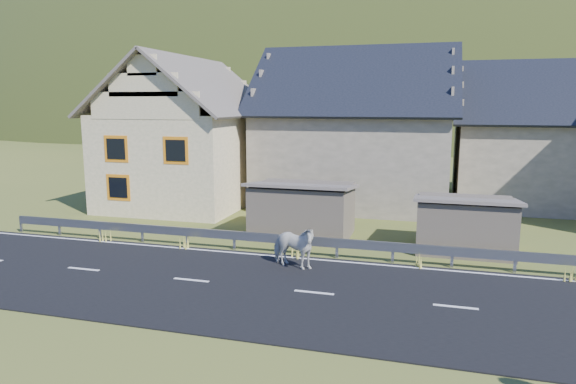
% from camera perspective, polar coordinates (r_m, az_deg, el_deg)
% --- Properties ---
extents(ground, '(160.00, 160.00, 0.00)m').
position_cam_1_polar(ground, '(15.52, 2.91, -11.24)').
color(ground, '#435121').
rests_on(ground, ground).
extents(road, '(60.00, 7.00, 0.04)m').
position_cam_1_polar(road, '(15.51, 2.92, -11.17)').
color(road, black).
rests_on(road, ground).
extents(lane_markings, '(60.00, 6.60, 0.01)m').
position_cam_1_polar(lane_markings, '(15.50, 2.92, -11.08)').
color(lane_markings, silver).
rests_on(lane_markings, road).
extents(guardrail, '(28.10, 0.09, 0.75)m').
position_cam_1_polar(guardrail, '(18.77, 5.46, -5.71)').
color(guardrail, '#93969B').
rests_on(guardrail, ground).
extents(shed_left, '(4.30, 3.30, 2.40)m').
position_cam_1_polar(shed_left, '(21.74, 1.64, -2.06)').
color(shed_left, '#6A5E4E').
rests_on(shed_left, ground).
extents(shed_right, '(3.80, 2.90, 2.20)m').
position_cam_1_polar(shed_right, '(20.68, 19.06, -3.51)').
color(shed_right, '#6A5E4E').
rests_on(shed_right, ground).
extents(house_cream, '(7.80, 9.80, 8.30)m').
position_cam_1_polar(house_cream, '(29.30, -11.07, 7.25)').
color(house_cream, '#FFE4B4').
rests_on(house_cream, ground).
extents(house_stone_a, '(10.80, 9.80, 8.90)m').
position_cam_1_polar(house_stone_a, '(29.44, 7.69, 7.90)').
color(house_stone_a, tan).
rests_on(house_stone_a, ground).
extents(house_stone_b, '(9.80, 8.80, 8.10)m').
position_cam_1_polar(house_stone_b, '(31.69, 26.53, 6.37)').
color(house_stone_b, tan).
rests_on(house_stone_b, ground).
extents(mountain, '(440.00, 280.00, 260.00)m').
position_cam_1_polar(mountain, '(195.81, 16.23, 1.91)').
color(mountain, '#2A3912').
rests_on(mountain, ground).
extents(conifer_patch, '(76.00, 50.00, 28.00)m').
position_cam_1_polar(conifer_patch, '(137.10, -9.43, 9.85)').
color(conifer_patch, black).
rests_on(conifer_patch, ground).
extents(horse, '(1.29, 1.95, 1.51)m').
position_cam_1_polar(horse, '(17.47, 0.57, -6.05)').
color(horse, silver).
rests_on(horse, road).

